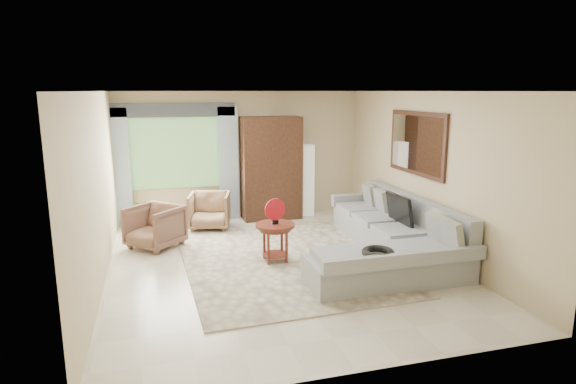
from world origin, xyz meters
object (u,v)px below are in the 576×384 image
object	(u,v)px
coffee_table	(275,242)
armchair_right	(210,211)
armoire	(271,168)
potted_plant	(135,214)
sectional_sofa	(390,241)
armchair_left	(155,227)
floor_lamp	(307,180)
tv_screen	(399,209)

from	to	relation	value
coffee_table	armchair_right	size ratio (longest dim) A/B	0.80
coffee_table	armoire	size ratio (longest dim) A/B	0.29
armchair_right	potted_plant	world-z (taller)	armchair_right
sectional_sofa	armchair_left	xyz separation A→B (m)	(-3.58, 1.55, 0.08)
armchair_right	sectional_sofa	bearing A→B (deg)	-30.60
armchair_right	armoire	distance (m)	1.56
armchair_left	potted_plant	xyz separation A→B (m)	(-0.36, 1.37, -0.09)
coffee_table	floor_lamp	xyz separation A→B (m)	(1.37, 2.65, 0.43)
coffee_table	armchair_right	bearing A→B (deg)	109.47
sectional_sofa	armoire	size ratio (longest dim) A/B	1.65
armchair_left	armchair_right	xyz separation A→B (m)	(1.02, 0.91, -0.01)
sectional_sofa	potted_plant	xyz separation A→B (m)	(-3.95, 2.91, -0.02)
tv_screen	armoire	bearing A→B (deg)	119.43
coffee_table	sectional_sofa	bearing A→B (deg)	-9.66
armchair_right	armoire	xyz separation A→B (m)	(1.33, 0.44, 0.70)
armchair_left	armoire	size ratio (longest dim) A/B	0.38
potted_plant	floor_lamp	size ratio (longest dim) A/B	0.36
armchair_left	tv_screen	bearing A→B (deg)	26.37
tv_screen	armoire	distance (m)	3.07
tv_screen	armoire	size ratio (longest dim) A/B	0.35
sectional_sofa	armoire	bearing A→B (deg)	113.06
armchair_right	armchair_left	bearing A→B (deg)	-124.95
potted_plant	floor_lamp	bearing A→B (deg)	0.71
sectional_sofa	armoire	world-z (taller)	armoire
sectional_sofa	tv_screen	world-z (taller)	tv_screen
sectional_sofa	tv_screen	bearing A→B (deg)	41.79
armchair_right	floor_lamp	bearing A→B (deg)	26.38
coffee_table	armchair_left	world-z (taller)	armchair_left
tv_screen	potted_plant	bearing A→B (deg)	147.58
sectional_sofa	armoire	xyz separation A→B (m)	(-1.23, 2.90, 0.77)
coffee_table	armchair_left	bearing A→B (deg)	145.22
coffee_table	tv_screen	bearing A→B (deg)	-1.88
sectional_sofa	armchair_right	distance (m)	3.55
sectional_sofa	potted_plant	size ratio (longest dim) A/B	6.47
sectional_sofa	coffee_table	world-z (taller)	sectional_sofa
sectional_sofa	floor_lamp	distance (m)	3.03
potted_plant	floor_lamp	distance (m)	3.55
armchair_left	floor_lamp	bearing A→B (deg)	69.24
tv_screen	potted_plant	xyz separation A→B (m)	(-4.21, 2.68, -0.45)
coffee_table	floor_lamp	distance (m)	3.01
armchair_right	potted_plant	size ratio (longest dim) A/B	1.43
potted_plant	armoire	xyz separation A→B (m)	(2.71, -0.02, 0.78)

